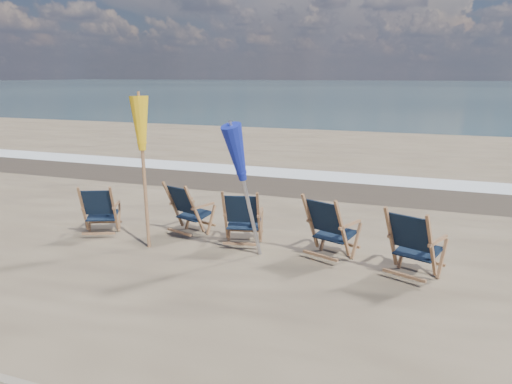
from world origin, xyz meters
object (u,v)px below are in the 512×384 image
Objects in this scene: beach_chair_1 at (195,212)px; beach_chair_4 at (431,249)px; umbrella_blue at (247,154)px; beach_chair_2 at (259,219)px; beach_chair_3 at (342,232)px; beach_chair_0 at (114,211)px; umbrella_yellow at (142,132)px.

beach_chair_4 reaches higher than beach_chair_1.
umbrella_blue reaches higher than beach_chair_1.
beach_chair_2 is at bearing 92.74° from umbrella_blue.
beach_chair_4 reaches higher than beach_chair_3.
beach_chair_0 is 1.65m from umbrella_yellow.
beach_chair_3 is at bearing 5.26° from umbrella_yellow.
beach_chair_3 is 3.46m from umbrella_yellow.
umbrella_blue reaches higher than beach_chair_3.
beach_chair_2 is at bearing -163.43° from beach_chair_1.
beach_chair_1 is 0.95× the size of beach_chair_3.
beach_chair_0 is 0.43× the size of umbrella_blue.
beach_chair_2 is at bearing 17.44° from umbrella_yellow.
beach_chair_3 is 0.43× the size of umbrella_yellow.
beach_chair_3 is at bearing 156.32° from beach_chair_2.
beach_chair_3 is at bearing 156.65° from beach_chair_0.
beach_chair_0 is at bearing 33.49° from beach_chair_1.
beach_chair_4 is (5.22, -0.29, 0.05)m from beach_chair_0.
umbrella_yellow reaches higher than beach_chair_2.
umbrella_blue reaches higher than beach_chair_4.
beach_chair_3 reaches higher than beach_chair_0.
beach_chair_0 is at bearing 163.75° from umbrella_yellow.
beach_chair_0 is at bearing 22.46° from beach_chair_3.
umbrella_blue is (1.78, -0.00, -0.25)m from umbrella_yellow.
beach_chair_3 is at bearing 11.93° from umbrella_blue.
beach_chair_4 is at bearing 152.67° from beach_chair_0.
beach_chair_1 is 0.40× the size of umbrella_yellow.
beach_chair_1 is (1.38, 0.36, 0.02)m from beach_chair_0.
umbrella_yellow reaches higher than beach_chair_3.
umbrella_blue is (-2.63, 0.05, 1.12)m from beach_chair_4.
beach_chair_2 is 2.31m from umbrella_yellow.
beach_chair_3 is (3.97, 0.06, 0.05)m from beach_chair_0.
beach_chair_0 is 0.90× the size of beach_chair_4.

